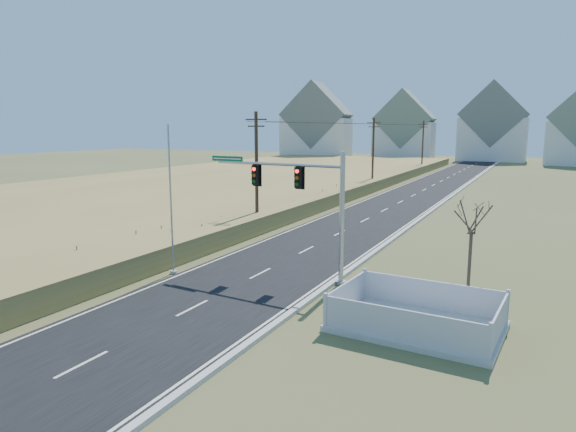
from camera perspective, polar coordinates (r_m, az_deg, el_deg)
The scene contains 15 objects.
ground at distance 24.56m, azimuth -7.74°, elevation -8.80°, with size 260.00×260.00×0.00m, color #4E5529.
road at distance 70.87m, azimuth 15.55°, elevation 3.15°, with size 8.00×180.00×0.06m, color black.
curb at distance 70.21m, azimuth 18.88°, elevation 2.97°, with size 0.30×180.00×0.18m, color #B2AFA8.
reed_marsh at distance 70.27m, azimuth -5.71°, elevation 3.91°, with size 38.00×110.00×1.30m, color #A38A49.
utility_pole_near at distance 39.58m, azimuth -3.52°, elevation 5.27°, with size 1.80×0.26×9.00m.
utility_pole_mid at distance 67.22m, azimuth 9.43°, elevation 7.01°, with size 1.80×0.26×9.00m.
utility_pole_far at distance 96.28m, azimuth 14.73°, elevation 7.63°, with size 1.80×0.26×9.00m.
condo_nw at distance 129.72m, azimuth 3.22°, elevation 9.74°, with size 17.69×13.38×19.05m.
condo_nnw at distance 130.97m, azimuth 12.80°, elevation 9.18°, with size 14.93×11.17×17.03m.
condo_n at distance 131.67m, azimuth 21.82°, elevation 9.02°, with size 15.27×10.20×18.54m.
traffic_signal_mast at distance 26.10m, azimuth 2.37°, elevation 1.76°, with size 8.36×1.00×6.67m.
fence_enclosure at distance 21.10m, azimuth 14.10°, elevation -11.36°, with size 6.57×4.71×1.44m.
open_sign at distance 21.26m, azimuth 4.65°, elevation -10.91°, with size 0.44×0.15×0.55m.
flagpole at distance 27.92m, azimuth -12.83°, elevation 0.03°, with size 0.36×0.36×7.96m.
bare_tree at distance 23.97m, azimuth 19.81°, elevation 0.07°, with size 1.87×1.87×4.94m.
Camera 1 is at (13.19, -19.20, 7.79)m, focal length 32.00 mm.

